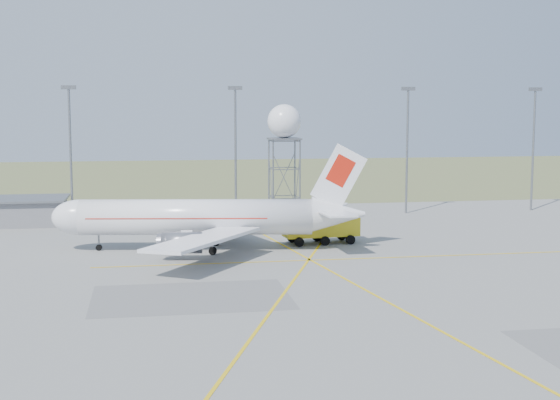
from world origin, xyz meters
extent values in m
plane|color=gray|center=(0.00, 0.00, 0.00)|extent=(400.00, 400.00, 0.00)
cube|color=#5E6F3D|center=(0.00, 140.00, 0.01)|extent=(400.00, 120.00, 0.03)
cube|color=slate|center=(-45.00, 64.00, 1.80)|extent=(18.00, 9.00, 3.60)
cube|color=slate|center=(-45.00, 64.00, 3.75)|extent=(19.00, 10.00, 0.30)
cylinder|color=slate|center=(-35.00, 66.00, 10.00)|extent=(0.36, 0.36, 20.00)
cube|color=slate|center=(-35.00, 66.00, 20.20)|extent=(2.20, 0.50, 0.60)
cylinder|color=slate|center=(-10.00, 66.00, 10.00)|extent=(0.36, 0.36, 20.00)
cube|color=slate|center=(-10.00, 66.00, 20.20)|extent=(2.20, 0.50, 0.60)
cylinder|color=slate|center=(18.00, 66.00, 10.00)|extent=(0.36, 0.36, 20.00)
cube|color=slate|center=(18.00, 66.00, 20.20)|extent=(2.20, 0.50, 0.60)
cylinder|color=slate|center=(40.00, 66.00, 10.00)|extent=(0.36, 0.36, 20.00)
cube|color=slate|center=(40.00, 66.00, 20.20)|extent=(2.20, 0.50, 0.60)
cylinder|color=white|center=(-17.97, 38.47, 4.08)|extent=(28.28, 8.53, 4.30)
ellipsoid|color=white|center=(-31.78, 40.61, 4.08)|extent=(7.46, 5.30, 4.30)
cube|color=black|center=(-33.05, 40.81, 4.73)|extent=(1.97, 2.59, 1.05)
cone|color=white|center=(-0.97, 35.83, 4.41)|extent=(7.03, 5.24, 4.30)
cube|color=white|center=(-0.97, 35.83, 8.92)|extent=(6.86, 1.37, 8.09)
cube|color=red|center=(-0.76, 35.80, 9.67)|extent=(3.72, 0.93, 4.15)
cube|color=white|center=(-0.98, 39.32, 4.94)|extent=(4.30, 6.37, 0.19)
cube|color=white|center=(-2.03, 32.52, 4.94)|extent=(4.30, 6.37, 0.19)
cube|color=white|center=(-14.89, 47.78, 3.01)|extent=(10.01, 17.96, 0.39)
cube|color=white|center=(-17.86, 28.66, 3.01)|extent=(14.05, 17.07, 0.39)
cylinder|color=slate|center=(-18.08, 44.79, 2.04)|extent=(4.84, 3.13, 2.47)
cylinder|color=slate|center=(-19.99, 32.47, 2.04)|extent=(4.84, 3.13, 2.47)
cube|color=red|center=(-20.09, 38.80, 4.19)|extent=(21.91, 7.58, 0.13)
cylinder|color=black|center=(-29.65, 40.28, 0.48)|extent=(0.86, 0.86, 0.97)
cube|color=black|center=(-15.84, 38.14, 0.48)|extent=(2.05, 6.54, 0.97)
cylinder|color=slate|center=(-15.84, 38.14, 0.97)|extent=(0.29, 0.29, 1.93)
cylinder|color=slate|center=(-5.95, 54.39, 6.35)|extent=(0.23, 0.23, 12.70)
cylinder|color=slate|center=(-2.04, 54.39, 6.35)|extent=(0.23, 0.23, 12.70)
cylinder|color=slate|center=(-2.04, 58.30, 6.35)|extent=(0.23, 0.23, 12.70)
cylinder|color=slate|center=(-5.95, 58.30, 6.35)|extent=(0.23, 0.23, 12.70)
cube|color=slate|center=(-3.99, 56.34, 12.70)|extent=(4.51, 4.51, 0.24)
sphere|color=white|center=(-3.99, 56.34, 15.25)|extent=(4.89, 4.89, 4.89)
cube|color=gold|center=(-2.01, 40.70, 2.12)|extent=(9.80, 4.09, 2.33)
cube|color=gold|center=(1.36, 41.03, 3.07)|extent=(2.82, 3.20, 1.48)
cube|color=black|center=(2.10, 41.11, 3.18)|extent=(0.37, 2.75, 1.06)
cube|color=slate|center=(-3.07, 40.60, 3.50)|extent=(5.52, 3.05, 0.42)
camera|label=1|loc=(-23.83, -55.01, 17.31)|focal=50.00mm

